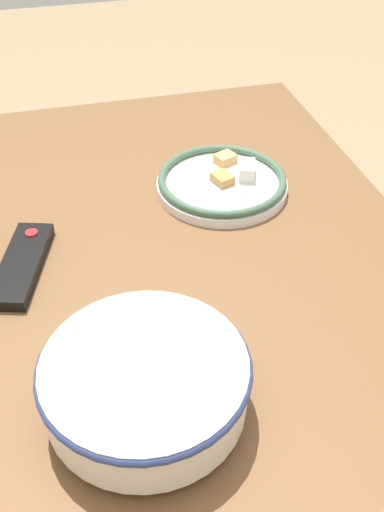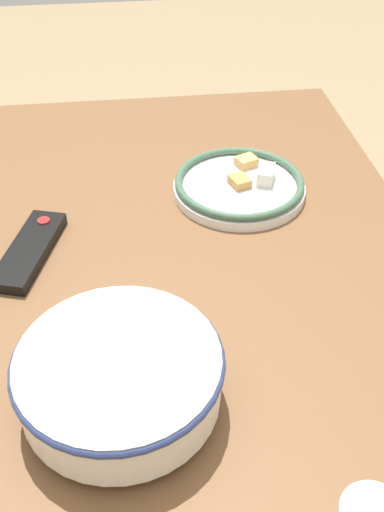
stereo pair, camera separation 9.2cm
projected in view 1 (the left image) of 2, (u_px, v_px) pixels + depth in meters
dining_table at (198, 339)px, 0.97m from camera, size 1.41×0.81×0.77m
noodle_bowl at (145, 383)px, 0.72m from camera, size 0.26×0.26×0.09m
food_plate at (222, 182)px, 1.13m from camera, size 0.25×0.25×0.05m
tv_remote at (22, 264)px, 0.95m from camera, size 0.20×0.11×0.02m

